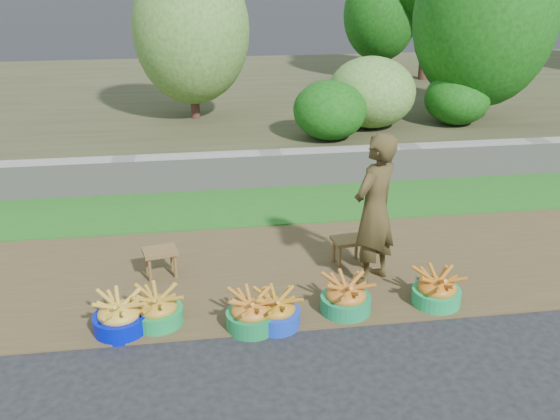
{
  "coord_description": "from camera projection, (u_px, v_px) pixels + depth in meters",
  "views": [
    {
      "loc": [
        -1.19,
        -5.08,
        3.43
      ],
      "look_at": [
        -0.26,
        1.3,
        0.75
      ],
      "focal_mm": 40.0,
      "sensor_mm": 36.0,
      "label": 1
    }
  ],
  "objects": [
    {
      "name": "basin_e",
      "position": [
        346.0,
        297.0,
        6.34
      ],
      "size": [
        0.52,
        0.52,
        0.39
      ],
      "color": "#18814B",
      "rests_on": "ground"
    },
    {
      "name": "stool_left",
      "position": [
        160.0,
        255.0,
        6.99
      ],
      "size": [
        0.42,
        0.36,
        0.33
      ],
      "rotation": [
        0.0,
        0.0,
        0.21
      ],
      "color": "brown",
      "rests_on": "dirt_shoulder"
    },
    {
      "name": "vendor_woman",
      "position": [
        375.0,
        210.0,
        6.67
      ],
      "size": [
        0.74,
        0.71,
        1.7
      ],
      "primitive_type": "imported",
      "rotation": [
        0.0,
        0.0,
        3.82
      ],
      "color": "black",
      "rests_on": "dirt_shoulder"
    },
    {
      "name": "retaining_wall",
      "position": [
        270.0,
        169.0,
        9.75
      ],
      "size": [
        80.0,
        0.35,
        0.55
      ],
      "primitive_type": "cube",
      "color": "gray",
      "rests_on": "ground"
    },
    {
      "name": "earth_bank",
      "position": [
        243.0,
        102.0,
        14.24
      ],
      "size": [
        80.0,
        10.0,
        0.5
      ],
      "primitive_type": "cube",
      "color": "#3D3D24",
      "rests_on": "ground"
    },
    {
      "name": "ground_plane",
      "position": [
        325.0,
        329.0,
        6.11
      ],
      "size": [
        120.0,
        120.0,
        0.0
      ],
      "primitive_type": "plane",
      "color": "black",
      "rests_on": "ground"
    },
    {
      "name": "basin_a",
      "position": [
        120.0,
        316.0,
        6.01
      ],
      "size": [
        0.52,
        0.52,
        0.39
      ],
      "color": "#0010C0",
      "rests_on": "ground"
    },
    {
      "name": "basin_b",
      "position": [
        157.0,
        309.0,
        6.14
      ],
      "size": [
        0.5,
        0.5,
        0.37
      ],
      "color": "#188D45",
      "rests_on": "ground"
    },
    {
      "name": "dirt_shoulder",
      "position": [
        302.0,
        269.0,
        7.25
      ],
      "size": [
        80.0,
        2.5,
        0.02
      ],
      "primitive_type": "cube",
      "color": "#4C3D24",
      "rests_on": "ground"
    },
    {
      "name": "basin_c",
      "position": [
        251.0,
        313.0,
        6.08
      ],
      "size": [
        0.5,
        0.5,
        0.37
      ],
      "color": "#17793F",
      "rests_on": "ground"
    },
    {
      "name": "stool_right",
      "position": [
        349.0,
        244.0,
        7.25
      ],
      "size": [
        0.4,
        0.33,
        0.33
      ],
      "rotation": [
        0.0,
        0.0,
        0.12
      ],
      "color": "brown",
      "rests_on": "dirt_shoulder"
    },
    {
      "name": "vegetation",
      "position": [
        14.0,
        6.0,
        11.33
      ],
      "size": [
        35.11,
        7.89,
        4.51
      ],
      "color": "#3F251B",
      "rests_on": "earth_bank"
    },
    {
      "name": "basin_d",
      "position": [
        276.0,
        311.0,
        6.13
      ],
      "size": [
        0.48,
        0.48,
        0.36
      ],
      "color": "#1439C8",
      "rests_on": "ground"
    },
    {
      "name": "basin_f",
      "position": [
        437.0,
        290.0,
        6.48
      ],
      "size": [
        0.51,
        0.51,
        0.38
      ],
      "color": "#19974F",
      "rests_on": "ground"
    },
    {
      "name": "grass_verge",
      "position": [
        278.0,
        204.0,
        9.07
      ],
      "size": [
        80.0,
        1.5,
        0.04
      ],
      "primitive_type": "cube",
      "color": "#21631B",
      "rests_on": "ground"
    }
  ]
}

